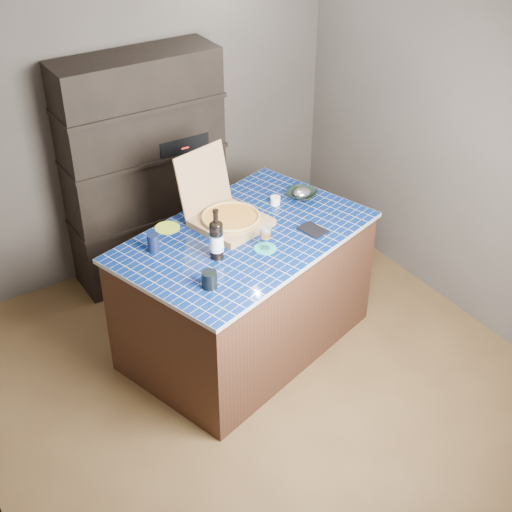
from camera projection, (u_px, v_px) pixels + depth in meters
room at (251, 218)px, 4.15m from camera, size 3.50×3.50×3.50m
shelving_unit at (145, 170)px, 5.42m from camera, size 1.20×0.41×1.80m
kitchen_island at (245, 291)px, 4.89m from camera, size 1.89×1.49×0.91m
pizza_box at (228, 216)px, 4.71m from camera, size 0.54×0.61×0.46m
mead_bottle at (216, 239)px, 4.35m from camera, size 0.09×0.09×0.34m
teal_trivet at (265, 248)px, 4.50m from camera, size 0.14×0.14×0.01m
wine_glass at (265, 234)px, 4.44m from camera, size 0.07×0.07×0.16m
tumbler at (209, 280)px, 4.14m from camera, size 0.09×0.09×0.10m
dvd_case at (313, 230)px, 4.68m from camera, size 0.16×0.20×0.01m
bowl at (302, 195)px, 5.04m from camera, size 0.28×0.28×0.05m
foil_contents at (302, 193)px, 5.03m from camera, size 0.13×0.11×0.06m
white_jar at (275, 201)px, 4.96m from camera, size 0.07×0.07×0.06m
navy_cup at (153, 243)px, 4.45m from camera, size 0.07×0.07×0.12m
green_trivet at (167, 228)px, 4.71m from camera, size 0.17×0.17×0.01m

